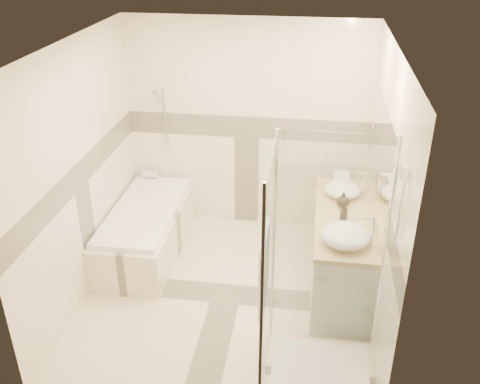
# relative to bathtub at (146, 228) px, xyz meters

# --- Properties ---
(room) EXTENTS (2.82, 3.02, 2.52)m
(room) POSITION_rel_bathtub_xyz_m (1.08, -0.64, 0.95)
(room) COLOR beige
(room) RESTS_ON ground
(bathtub) EXTENTS (0.75, 1.70, 0.56)m
(bathtub) POSITION_rel_bathtub_xyz_m (0.00, 0.00, 0.00)
(bathtub) COLOR beige
(bathtub) RESTS_ON ground
(vanity) EXTENTS (0.58, 1.62, 0.85)m
(vanity) POSITION_rel_bathtub_xyz_m (2.15, -0.35, 0.12)
(vanity) COLOR white
(vanity) RESTS_ON ground
(shower_enclosure) EXTENTS (0.96, 0.93, 2.04)m
(shower_enclosure) POSITION_rel_bathtub_xyz_m (1.86, -1.62, 0.20)
(shower_enclosure) COLOR beige
(shower_enclosure) RESTS_ON ground
(vessel_sink_near) EXTENTS (0.37, 0.37, 0.15)m
(vessel_sink_near) POSITION_rel_bathtub_xyz_m (2.13, 0.05, 0.62)
(vessel_sink_near) COLOR white
(vessel_sink_near) RESTS_ON vanity
(vessel_sink_far) EXTENTS (0.44, 0.44, 0.17)m
(vessel_sink_far) POSITION_rel_bathtub_xyz_m (2.13, -0.87, 0.63)
(vessel_sink_far) COLOR white
(vessel_sink_far) RESTS_ON vanity
(faucet_near) EXTENTS (0.12, 0.03, 0.30)m
(faucet_near) POSITION_rel_bathtub_xyz_m (2.35, 0.05, 0.71)
(faucet_near) COLOR silver
(faucet_near) RESTS_ON vanity
(faucet_far) EXTENTS (0.12, 0.03, 0.29)m
(faucet_far) POSITION_rel_bathtub_xyz_m (2.35, -0.87, 0.71)
(faucet_far) COLOR silver
(faucet_far) RESTS_ON vanity
(amenity_bottle_a) EXTENTS (0.07, 0.07, 0.15)m
(amenity_bottle_a) POSITION_rel_bathtub_xyz_m (2.13, -0.44, 0.62)
(amenity_bottle_a) COLOR black
(amenity_bottle_a) RESTS_ON vanity
(amenity_bottle_b) EXTENTS (0.16, 0.16, 0.16)m
(amenity_bottle_b) POSITION_rel_bathtub_xyz_m (2.13, -0.19, 0.62)
(amenity_bottle_b) COLOR black
(amenity_bottle_b) RESTS_ON vanity
(folded_towels) EXTENTS (0.16, 0.27, 0.09)m
(folded_towels) POSITION_rel_bathtub_xyz_m (2.13, 0.37, 0.59)
(folded_towels) COLOR silver
(folded_towels) RESTS_ON vanity
(rolled_towel) EXTENTS (0.20, 0.09, 0.09)m
(rolled_towel) POSITION_rel_bathtub_xyz_m (-0.16, 0.76, 0.30)
(rolled_towel) COLOR silver
(rolled_towel) RESTS_ON bathtub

